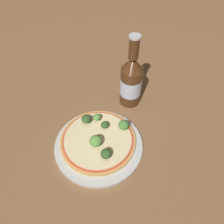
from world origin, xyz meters
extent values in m
plane|color=brown|center=(0.00, 0.00, 0.00)|extent=(3.00, 3.00, 0.00)
cylinder|color=#B2B7B2|center=(-0.02, 0.01, 0.01)|extent=(0.25, 0.25, 0.01)
cylinder|color=tan|center=(-0.01, 0.01, 0.02)|extent=(0.22, 0.22, 0.01)
cylinder|color=#B74728|center=(-0.01, 0.01, 0.02)|extent=(0.20, 0.20, 0.00)
cylinder|color=beige|center=(-0.01, 0.01, 0.02)|extent=(0.19, 0.19, 0.00)
cylinder|color=#6B8E51|center=(0.02, 0.03, 0.03)|extent=(0.01, 0.01, 0.01)
ellipsoid|color=#2D5123|center=(0.02, 0.03, 0.04)|extent=(0.02, 0.02, 0.02)
cylinder|color=#6B8E51|center=(0.07, 0.00, 0.03)|extent=(0.01, 0.01, 0.01)
ellipsoid|color=#477A33|center=(0.07, 0.00, 0.04)|extent=(0.03, 0.03, 0.03)
cylinder|color=#6B8E51|center=(-0.03, 0.00, 0.03)|extent=(0.01, 0.01, 0.01)
ellipsoid|color=#568E3D|center=(-0.03, 0.00, 0.05)|extent=(0.03, 0.03, 0.03)
cylinder|color=#6B8E51|center=(0.02, 0.07, 0.03)|extent=(0.01, 0.01, 0.01)
ellipsoid|color=#568E3D|center=(0.02, 0.07, 0.04)|extent=(0.02, 0.02, 0.02)
cylinder|color=#6B8E51|center=(-0.01, 0.08, 0.03)|extent=(0.01, 0.01, 0.01)
ellipsoid|color=#2D5123|center=(-0.01, 0.08, 0.04)|extent=(0.03, 0.03, 0.02)
cylinder|color=#6B8E51|center=(-0.03, -0.05, 0.03)|extent=(0.01, 0.01, 0.01)
ellipsoid|color=#2D5123|center=(-0.03, -0.05, 0.04)|extent=(0.03, 0.03, 0.03)
cylinder|color=#472814|center=(0.17, 0.09, 0.07)|extent=(0.07, 0.07, 0.14)
cylinder|color=#B2BCD1|center=(0.17, 0.09, 0.07)|extent=(0.07, 0.07, 0.06)
cone|color=#472814|center=(0.17, 0.09, 0.16)|extent=(0.07, 0.07, 0.04)
cylinder|color=#472814|center=(0.17, 0.09, 0.21)|extent=(0.03, 0.03, 0.06)
cylinder|color=#B2B2B7|center=(0.17, 0.09, 0.24)|extent=(0.03, 0.03, 0.01)
camera|label=1|loc=(-0.19, -0.29, 0.55)|focal=35.00mm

